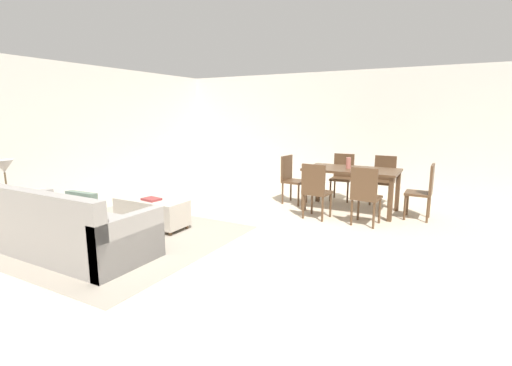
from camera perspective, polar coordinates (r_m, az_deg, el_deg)
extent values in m
plane|color=beige|center=(4.87, -2.48, -10.01)|extent=(10.80, 10.80, 0.00)
cube|color=silver|center=(9.21, 13.96, 8.09)|extent=(9.00, 0.12, 2.70)
cube|color=silver|center=(8.16, -28.86, 6.79)|extent=(0.12, 11.00, 2.70)
cube|color=gray|center=(5.60, -20.82, -7.88)|extent=(3.00, 2.80, 0.01)
cube|color=gray|center=(5.24, -26.83, -7.23)|extent=(2.28, 0.97, 0.42)
cube|color=gray|center=(4.93, -31.10, -3.52)|extent=(2.28, 0.16, 0.44)
cube|color=gray|center=(6.11, -32.65, -4.37)|extent=(0.14, 0.97, 0.62)
cube|color=gray|center=(4.40, -18.90, -8.59)|extent=(0.14, 0.97, 0.62)
cube|color=silver|center=(5.45, -31.12, -2.75)|extent=(0.36, 0.14, 0.36)
cube|color=slate|center=(4.71, -25.29, -3.76)|extent=(0.42, 0.16, 0.42)
cube|color=#B7AD9E|center=(5.88, -15.79, -4.21)|extent=(1.15, 0.47, 0.38)
cylinder|color=#513823|center=(6.42, -17.87, -5.08)|extent=(0.05, 0.05, 0.06)
cylinder|color=#513823|center=(5.73, -10.60, -6.64)|extent=(0.05, 0.05, 0.06)
cylinder|color=#513823|center=(6.19, -20.38, -5.84)|extent=(0.05, 0.05, 0.06)
cylinder|color=#513823|center=(5.46, -13.09, -7.61)|extent=(0.05, 0.05, 0.06)
cube|color=olive|center=(6.42, -33.93, -1.81)|extent=(0.40, 0.40, 0.03)
cylinder|color=olive|center=(6.69, -33.08, -3.67)|extent=(0.04, 0.04, 0.52)
cylinder|color=olive|center=(6.40, -31.63, -4.12)|extent=(0.04, 0.04, 0.52)
cylinder|color=olive|center=(6.25, -34.32, -4.73)|extent=(0.04, 0.04, 0.52)
cylinder|color=brown|center=(6.41, -33.96, -1.57)|extent=(0.16, 0.16, 0.02)
cylinder|color=brown|center=(6.38, -34.12, -0.06)|extent=(0.02, 0.02, 0.32)
cone|color=silver|center=(6.35, -34.35, 2.16)|extent=(0.26, 0.26, 0.18)
cube|color=#513823|center=(6.74, 14.53, 2.00)|extent=(1.60, 0.88, 0.04)
cube|color=#513823|center=(7.37, 9.56, -0.09)|extent=(0.07, 0.07, 0.72)
cube|color=#513823|center=(7.03, 20.99, -1.17)|extent=(0.07, 0.07, 0.72)
cube|color=#513823|center=(6.67, 7.40, -1.15)|extent=(0.07, 0.07, 0.72)
cube|color=#513823|center=(6.30, 20.03, -2.42)|extent=(0.07, 0.07, 0.72)
cube|color=#513823|center=(6.20, 9.44, -1.46)|extent=(0.43, 0.43, 0.04)
cube|color=#513823|center=(5.99, 8.82, 0.62)|extent=(0.40, 0.07, 0.47)
cylinder|color=#513823|center=(6.47, 8.62, -2.97)|extent=(0.04, 0.04, 0.41)
cylinder|color=#513823|center=(6.34, 11.41, -3.35)|extent=(0.04, 0.04, 0.41)
cylinder|color=#513823|center=(6.17, 7.29, -3.61)|extent=(0.04, 0.04, 0.41)
cylinder|color=#513823|center=(6.03, 10.20, -4.02)|extent=(0.04, 0.04, 0.41)
cube|color=#513823|center=(6.00, 16.67, -2.17)|extent=(0.42, 0.42, 0.04)
cube|color=#513823|center=(5.78, 16.31, -0.05)|extent=(0.40, 0.07, 0.47)
cylinder|color=#513823|center=(6.26, 15.49, -3.71)|extent=(0.04, 0.04, 0.41)
cylinder|color=#513823|center=(6.17, 18.51, -4.07)|extent=(0.04, 0.04, 0.41)
cylinder|color=#513823|center=(5.94, 14.52, -4.42)|extent=(0.04, 0.04, 0.41)
cylinder|color=#513823|center=(5.85, 17.69, -4.82)|extent=(0.04, 0.04, 0.41)
cube|color=#513823|center=(7.55, 13.02, 0.59)|extent=(0.42, 0.42, 0.04)
cube|color=#513823|center=(7.69, 13.40, 2.68)|extent=(0.40, 0.06, 0.47)
cylinder|color=#513823|center=(7.40, 13.93, -1.43)|extent=(0.04, 0.04, 0.41)
cylinder|color=#513823|center=(7.47, 11.39, -1.21)|extent=(0.04, 0.04, 0.41)
cylinder|color=#513823|center=(7.73, 14.46, -0.95)|extent=(0.04, 0.04, 0.41)
cylinder|color=#513823|center=(7.80, 12.02, -0.74)|extent=(0.04, 0.04, 0.41)
cube|color=#513823|center=(7.41, 18.88, 0.10)|extent=(0.42, 0.42, 0.04)
cube|color=#513823|center=(7.55, 19.30, 2.22)|extent=(0.40, 0.06, 0.47)
cylinder|color=#513823|center=(7.26, 19.78, -1.99)|extent=(0.04, 0.04, 0.41)
cylinder|color=#513823|center=(7.33, 17.19, -1.71)|extent=(0.04, 0.04, 0.41)
cylinder|color=#513823|center=(7.58, 20.32, -1.49)|extent=(0.04, 0.04, 0.41)
cylinder|color=#513823|center=(7.65, 17.82, -1.23)|extent=(0.04, 0.04, 0.41)
cube|color=#513823|center=(6.61, 23.73, -1.48)|extent=(0.40, 0.40, 0.04)
cube|color=#513823|center=(6.55, 25.47, 0.56)|extent=(0.04, 0.40, 0.47)
cylinder|color=#513823|center=(6.50, 21.95, -3.56)|extent=(0.04, 0.04, 0.41)
cylinder|color=#513823|center=(6.83, 22.31, -2.92)|extent=(0.04, 0.04, 0.41)
cylinder|color=#513823|center=(6.48, 24.94, -3.85)|extent=(0.04, 0.04, 0.41)
cylinder|color=#513823|center=(6.81, 25.15, -3.19)|extent=(0.04, 0.04, 0.41)
cube|color=#513823|center=(7.14, 5.99, 0.24)|extent=(0.43, 0.43, 0.04)
cube|color=#513823|center=(7.18, 4.75, 2.38)|extent=(0.07, 0.40, 0.47)
cylinder|color=#513823|center=(7.26, 7.76, -1.44)|extent=(0.04, 0.04, 0.41)
cylinder|color=#513823|center=(6.96, 6.56, -1.94)|extent=(0.04, 0.04, 0.41)
cylinder|color=#513823|center=(7.41, 5.39, -1.14)|extent=(0.04, 0.04, 0.41)
cylinder|color=#513823|center=(7.11, 4.11, -1.62)|extent=(0.04, 0.04, 0.41)
cylinder|color=#B26659|center=(6.74, 14.06, 3.01)|extent=(0.08, 0.08, 0.19)
cube|color=maroon|center=(5.76, -15.83, -2.42)|extent=(0.28, 0.23, 0.03)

